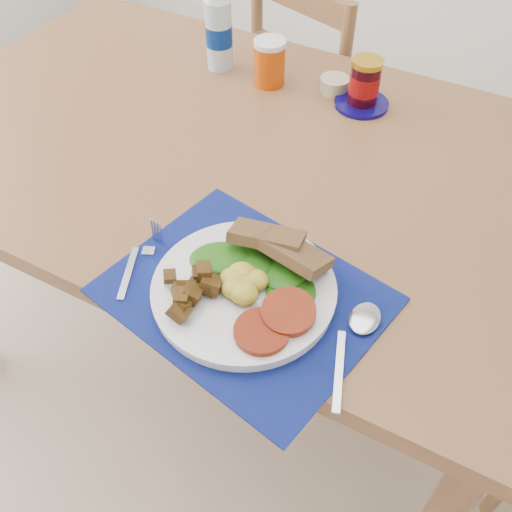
% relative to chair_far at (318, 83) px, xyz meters
% --- Properties ---
extents(ground, '(4.00, 4.00, 0.00)m').
position_rel_chair_far_xyz_m(ground, '(0.05, -0.84, -0.54)').
color(ground, tan).
rests_on(ground, ground).
extents(table, '(1.40, 0.90, 0.75)m').
position_rel_chair_far_xyz_m(table, '(0.05, -0.64, 0.13)').
color(table, brown).
rests_on(table, ground).
extents(chair_far, '(0.49, 0.48, 1.05)m').
position_rel_chair_far_xyz_m(chair_far, '(0.00, 0.00, 0.00)').
color(chair_far, '#53321E').
rests_on(chair_far, ground).
extents(placemat, '(0.47, 0.40, 0.00)m').
position_rel_chair_far_xyz_m(placemat, '(0.29, -0.98, 0.21)').
color(placemat, '#040430').
rests_on(placemat, table).
extents(breakfast_plate, '(0.29, 0.29, 0.07)m').
position_rel_chair_far_xyz_m(breakfast_plate, '(0.28, -0.98, 0.23)').
color(breakfast_plate, silver).
rests_on(breakfast_plate, placemat).
extents(fork, '(0.06, 0.16, 0.00)m').
position_rel_chair_far_xyz_m(fork, '(0.10, -0.99, 0.22)').
color(fork, '#B2B5BA').
rests_on(fork, placemat).
extents(spoon, '(0.06, 0.20, 0.01)m').
position_rel_chair_far_xyz_m(spoon, '(0.48, -0.96, 0.22)').
color(spoon, '#B2B5BA').
rests_on(spoon, placemat).
extents(water_bottle, '(0.06, 0.06, 0.22)m').
position_rel_chair_far_xyz_m(water_bottle, '(-0.11, -0.38, 0.31)').
color(water_bottle, '#ADBFCC').
rests_on(water_bottle, table).
extents(juice_glass, '(0.07, 0.07, 0.10)m').
position_rel_chair_far_xyz_m(juice_glass, '(0.03, -0.39, 0.26)').
color(juice_glass, '#BA3D04').
rests_on(juice_glass, table).
extents(ramekin, '(0.07, 0.07, 0.03)m').
position_rel_chair_far_xyz_m(ramekin, '(0.18, -0.35, 0.23)').
color(ramekin, tan).
rests_on(ramekin, table).
extents(jam_on_saucer, '(0.12, 0.12, 0.11)m').
position_rel_chair_far_xyz_m(jam_on_saucer, '(0.25, -0.38, 0.26)').
color(jam_on_saucer, '#09044C').
rests_on(jam_on_saucer, table).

